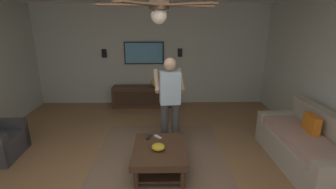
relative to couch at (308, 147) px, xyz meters
name	(u,v)px	position (x,y,z in m)	size (l,w,h in m)	color
ground_plane	(141,189)	(-0.56, 2.61, -0.32)	(8.98, 8.98, 0.00)	olive
wall_back_tv	(152,55)	(3.23, 2.61, 1.02)	(0.10, 6.42, 2.68)	#B2B7AD
area_rug	(160,163)	(0.08, 2.36, -0.31)	(2.93, 2.19, 0.01)	#7A604C
couch	(308,147)	(0.00, 0.00, 0.00)	(1.91, 0.87, 0.87)	#A89E8E
coffee_table	(160,154)	(-0.12, 2.36, -0.02)	(1.00, 0.80, 0.40)	#422B1C
media_console	(145,96)	(2.90, 2.82, -0.04)	(0.45, 1.70, 0.55)	#422B1C
tv	(144,53)	(3.14, 2.82, 1.10)	(0.05, 1.06, 0.60)	black
person_standing	(170,97)	(0.73, 2.18, 0.61)	(0.57, 0.58, 1.64)	#3F3F3F
bowl	(158,147)	(-0.18, 2.37, 0.13)	(0.20, 0.20, 0.09)	gold
remote_white	(158,137)	(0.21, 2.39, 0.09)	(0.15, 0.04, 0.02)	white
remote_black	(149,137)	(0.20, 2.54, 0.09)	(0.15, 0.04, 0.02)	black
vase_round	(155,82)	(2.92, 2.51, 0.34)	(0.22, 0.22, 0.22)	gold
wall_speaker_left	(180,53)	(3.15, 1.85, 1.11)	(0.06, 0.12, 0.22)	black
wall_speaker_right	(104,53)	(3.15, 3.89, 1.09)	(0.06, 0.12, 0.22)	black
ceiling_fan	(159,8)	(-0.84, 2.33, 2.04)	(1.14, 1.19, 0.46)	#4C3828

